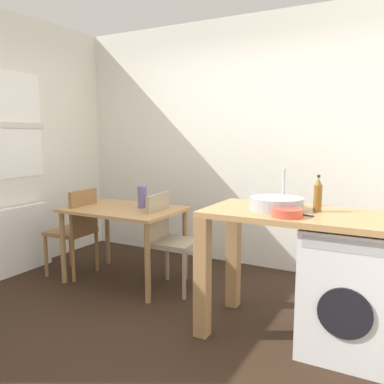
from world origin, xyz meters
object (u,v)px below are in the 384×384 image
object	(u,v)px
bottle_tall_green	(318,195)
dining_table	(124,218)
washing_machine	(351,290)
vase	(142,197)
chair_opposite	(168,236)
mixing_bowl	(287,212)
chair_person_seat	(76,227)

from	to	relation	value
bottle_tall_green	dining_table	bearing A→B (deg)	172.37
washing_machine	vase	distance (m)	2.07
vase	dining_table	bearing A→B (deg)	-146.31
dining_table	chair_opposite	bearing A→B (deg)	5.41
dining_table	vase	bearing A→B (deg)	33.69
mixing_bowl	washing_machine	bearing A→B (deg)	26.54
chair_opposite	bottle_tall_green	bearing A→B (deg)	74.27
washing_machine	vase	bearing A→B (deg)	167.81
chair_opposite	dining_table	bearing A→B (deg)	-88.37
bottle_tall_green	vase	world-z (taller)	bottle_tall_green
bottle_tall_green	vase	distance (m)	1.77
dining_table	mixing_bowl	distance (m)	1.84
chair_opposite	chair_person_seat	bearing A→B (deg)	-85.89
chair_person_seat	chair_opposite	distance (m)	1.03
washing_machine	mixing_bowl	size ratio (longest dim) A/B	4.29
washing_machine	dining_table	bearing A→B (deg)	171.24
chair_person_seat	washing_machine	bearing A→B (deg)	-97.62
dining_table	chair_person_seat	xyz separation A→B (m)	(-0.55, -0.10, -0.14)
dining_table	mixing_bowl	bearing A→B (deg)	-16.84
chair_opposite	washing_machine	size ratio (longest dim) A/B	1.05
vase	mixing_bowl	bearing A→B (deg)	-21.51
bottle_tall_green	vase	xyz separation A→B (m)	(-1.73, 0.35, -0.19)
chair_person_seat	washing_machine	xyz separation A→B (m)	(2.68, -0.23, -0.08)
chair_person_seat	chair_opposite	xyz separation A→B (m)	(1.02, 0.14, 0.00)
chair_person_seat	chair_opposite	bearing A→B (deg)	-84.78
dining_table	chair_opposite	size ratio (longest dim) A/B	1.22
washing_machine	bottle_tall_green	size ratio (longest dim) A/B	3.35
washing_machine	vase	size ratio (longest dim) A/B	4.01
bottle_tall_green	mixing_bowl	world-z (taller)	bottle_tall_green
bottle_tall_green	vase	size ratio (longest dim) A/B	1.20
washing_machine	bottle_tall_green	bearing A→B (deg)	163.28
dining_table	vase	world-z (taller)	vase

